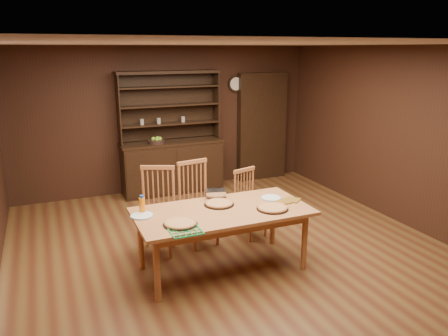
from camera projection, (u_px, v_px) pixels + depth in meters
name	position (u px, v px, depth m)	size (l,w,h in m)	color
floor	(234.00, 253.00, 5.62)	(6.00, 6.00, 0.00)	brown
room_shell	(235.00, 133.00, 5.20)	(6.00, 6.00, 6.00)	beige
china_hutch	(172.00, 160.00, 7.91)	(1.84, 0.52, 2.17)	black
doorway	(262.00, 127.00, 8.63)	(1.00, 0.18, 2.10)	black
wall_clock	(236.00, 84.00, 8.25)	(0.30, 0.05, 0.30)	black
dining_table	(222.00, 216.00, 5.05)	(2.02, 1.01, 0.75)	#B26A3D
chair_left	(158.00, 207.00, 5.58)	(0.59, 0.58, 1.11)	#B16D3C
chair_center	(196.00, 200.00, 5.82)	(0.53, 0.51, 1.12)	#B16D3C
chair_right	(248.00, 201.00, 6.07)	(0.48, 0.47, 0.95)	#B16D3C
pizza_left	(180.00, 223.00, 4.61)	(0.37, 0.37, 0.04)	black
pizza_right	(272.00, 208.00, 5.05)	(0.37, 0.37, 0.04)	black
pizza_center	(219.00, 203.00, 5.19)	(0.36, 0.36, 0.04)	black
cooling_rack	(185.00, 230.00, 4.45)	(0.31, 0.31, 0.01)	#0CA04A
plate_left	(142.00, 215.00, 4.84)	(0.26, 0.26, 0.02)	silver
plate_right	(271.00, 198.00, 5.41)	(0.26, 0.26, 0.02)	silver
foil_dish	(216.00, 194.00, 5.43)	(0.24, 0.18, 0.10)	white
juice_bottle	(142.00, 205.00, 4.92)	(0.07, 0.07, 0.21)	orange
pot_holder_a	(292.00, 200.00, 5.35)	(0.18, 0.18, 0.01)	red
pot_holder_b	(282.00, 202.00, 5.27)	(0.18, 0.18, 0.01)	red
fruit_bowl	(156.00, 141.00, 7.64)	(0.29, 0.29, 0.12)	black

